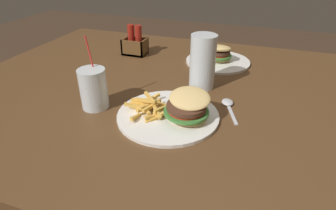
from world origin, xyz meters
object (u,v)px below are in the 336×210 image
Objects in this scene: condiment_caddy at (135,44)px; spoon at (228,104)px; meal_plate_near at (176,111)px; meal_plate_far at (218,57)px; beer_glass at (203,63)px; juice_glass at (94,90)px.

spoon is at bearing -35.18° from condiment_caddy.
meal_plate_near is 1.11× the size of meal_plate_far.
beer_glass is 1.31× the size of spoon.
beer_glass is at bearing -92.88° from meal_plate_far.
juice_glass is 0.42m from spoon.
condiment_caddy is at bearing 126.65° from meal_plate_near.
condiment_caddy is at bearing 100.39° from juice_glass.
meal_plate_near is 0.19m from spoon.
meal_plate_far is (0.01, 0.25, -0.06)m from beer_glass.
juice_glass is at bearing 89.45° from spoon.
spoon is at bearing -74.35° from meal_plate_far.
beer_glass is at bearing -32.62° from condiment_caddy.
condiment_caddy is at bearing -177.70° from meal_plate_far.
condiment_caddy is (-0.38, -0.02, 0.02)m from meal_plate_far.
spoon is (0.11, -0.10, -0.08)m from beer_glass.
beer_glass is at bearing 84.72° from meal_plate_near.
meal_plate_far is at bearing 2.30° from condiment_caddy.
condiment_caddy reaches higher than meal_plate_near.
meal_plate_near is at bearing -94.03° from meal_plate_far.
beer_glass reaches higher than meal_plate_far.
meal_plate_near is at bearing -95.28° from beer_glass.
meal_plate_near is at bearing 3.79° from juice_glass.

